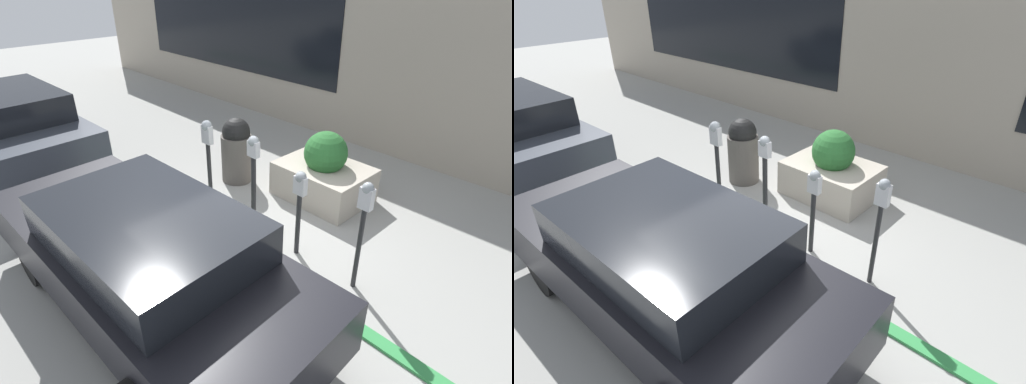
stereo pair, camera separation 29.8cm
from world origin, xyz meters
TOP-DOWN VIEW (x-y plane):
  - ground_plane at (0.00, 0.00)m, footprint 40.00×40.00m
  - curb_strip at (0.00, 0.08)m, footprint 24.50×0.16m
  - building_facade at (0.00, -4.47)m, footprint 24.50×0.17m
  - parking_meter_nearest at (-1.43, -0.47)m, footprint 0.16×0.13m
  - parking_meter_second at (-0.49, -0.46)m, footprint 0.17×0.15m
  - parking_meter_middle at (0.45, -0.52)m, footprint 0.18×0.15m
  - parking_meter_fourth at (1.45, -0.47)m, footprint 0.20×0.17m
  - planter_box at (0.24, -1.96)m, footprint 1.50×1.11m
  - parked_car_middle at (-0.00, 1.54)m, footprint 4.57×1.94m
  - trash_bin at (1.76, -1.33)m, footprint 0.57×0.57m

SIDE VIEW (x-z plane):
  - ground_plane at x=0.00m, z-range 0.00..0.00m
  - curb_strip at x=0.00m, z-range 0.00..0.04m
  - planter_box at x=0.24m, z-range -0.15..1.05m
  - trash_bin at x=1.76m, z-range 0.00..1.21m
  - parked_car_middle at x=0.00m, z-range 0.06..1.47m
  - parking_meter_second at x=-0.49m, z-range 0.25..1.52m
  - parking_meter_middle at x=0.45m, z-range 0.25..1.72m
  - parking_meter_nearest at x=-1.43m, z-range 0.29..1.77m
  - parking_meter_fourth at x=1.45m, z-range 0.31..1.76m
  - building_facade at x=0.00m, z-range 0.01..4.18m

